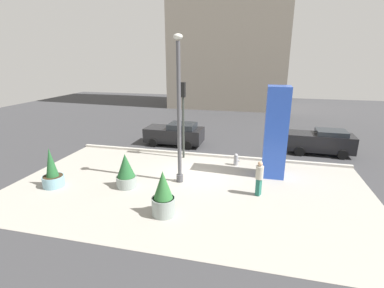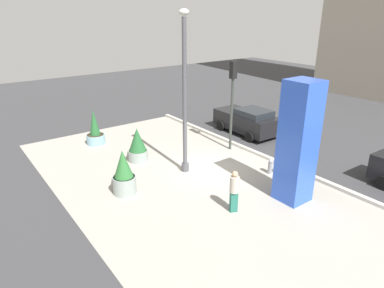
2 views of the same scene
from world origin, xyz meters
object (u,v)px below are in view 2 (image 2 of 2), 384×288
Objects in this scene: art_pillar_blue at (298,143)px; potted_plant_curbside at (95,132)px; traffic_light_corner at (232,92)px; pedestrian_on_sidewalk at (234,189)px; car_curb_east at (247,121)px; lamp_post at (185,98)px; potted_plant_mid_plaza at (124,174)px; potted_plant_near_right at (138,146)px; fire_hydrant at (271,166)px.

art_pillar_blue is 2.40× the size of potted_plant_curbside.
traffic_light_corner reaches higher than pedestrian_on_sidewalk.
car_curb_east is (-6.97, 4.35, -1.62)m from art_pillar_blue.
lamp_post is at bearing -77.82° from traffic_light_corner.
traffic_light_corner is (5.33, 5.76, 2.51)m from potted_plant_curbside.
art_pillar_blue is 7.19m from potted_plant_mid_plaza.
lamp_post is 7.25m from car_curb_east.
art_pillar_blue is 2.80× the size of potted_plant_near_right.
fire_hydrant is (-2.12, 1.11, -2.11)m from art_pillar_blue.
potted_plant_mid_plaza is at bearing -81.53° from traffic_light_corner.
art_pillar_blue is at bearing -27.62° from fire_hydrant.
lamp_post is 1.49× the size of art_pillar_blue.
art_pillar_blue reaches higher than pedestrian_on_sidewalk.
potted_plant_mid_plaza is (-4.55, -5.34, -1.59)m from art_pillar_blue.
lamp_post is 1.71× the size of car_curb_east.
lamp_post reaches higher than traffic_light_corner.
traffic_light_corner is at bearing 138.61° from pedestrian_on_sidewalk.
traffic_light_corner is 6.89m from pedestrian_on_sidewalk.
potted_plant_curbside is (-3.66, -0.83, -0.07)m from potted_plant_near_right.
fire_hydrant is (2.67, 3.11, -3.24)m from lamp_post.
lamp_post is 7.07m from potted_plant_curbside.
fire_hydrant is at bearing 40.28° from potted_plant_near_right.
potted_plant_mid_plaza is 9.99m from car_curb_east.
lamp_post is 5.23m from fire_hydrant.
potted_plant_curbside is at bearing -171.85° from pedestrian_on_sidewalk.
potted_plant_curbside is at bearing -115.16° from car_curb_east.
potted_plant_curbside is 10.22m from fire_hydrant.
car_curb_east is (3.95, 8.42, 0.10)m from potted_plant_curbside.
art_pillar_blue is at bearing -16.76° from traffic_light_corner.
potted_plant_mid_plaza is at bearing -130.41° from art_pillar_blue.
pedestrian_on_sidewalk is (4.08, -0.61, -2.65)m from lamp_post.
potted_plant_near_right is at bearing 12.74° from potted_plant_curbside.
potted_plant_near_right is 6.58m from pedestrian_on_sidewalk.
lamp_post is 9.86× the size of fire_hydrant.
potted_plant_curbside is 2.76× the size of fire_hydrant.
traffic_light_corner is at bearing 102.18° from lamp_post.
pedestrian_on_sidewalk is at bearing -8.53° from lamp_post.
potted_plant_curbside is 1.20× the size of pedestrian_on_sidewalk.
lamp_post is 3.92m from potted_plant_near_right.
fire_hydrant is 0.43× the size of pedestrian_on_sidewalk.
traffic_light_corner is (-0.80, 3.68, -0.34)m from lamp_post.
fire_hydrant is (5.14, 4.36, -0.46)m from potted_plant_near_right.
car_curb_east is 2.50× the size of pedestrian_on_sidewalk.
potted_plant_near_right is (-7.26, -3.25, -1.65)m from art_pillar_blue.
traffic_light_corner is at bearing 71.28° from potted_plant_near_right.
pedestrian_on_sidewalk is at bearing 35.49° from potted_plant_mid_plaza.
lamp_post reaches higher than pedestrian_on_sidewalk.
potted_plant_mid_plaza is at bearing -110.59° from fire_hydrant.
lamp_post is 4.32m from potted_plant_mid_plaza.
potted_plant_near_right is 7.60m from car_curb_east.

